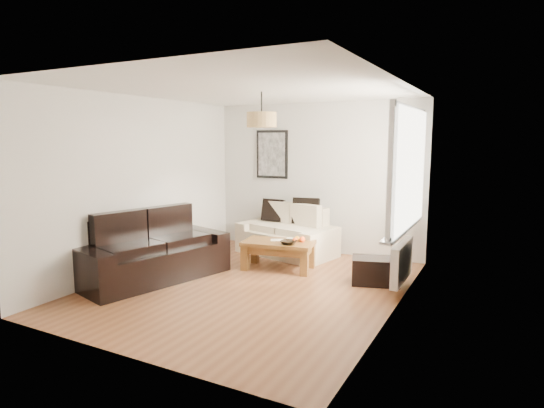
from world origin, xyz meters
The scene contains 21 objects.
floor centered at (0.00, 0.00, 0.00)m, with size 4.50×4.50×0.00m, color brown.
ceiling centered at (0.00, 0.00, 2.60)m, with size 3.80×4.50×0.00m, color white, non-canonical shape.
wall_back centered at (0.00, 2.25, 1.30)m, with size 3.80×0.04×2.60m, color silver, non-canonical shape.
wall_front centered at (0.00, -2.25, 1.30)m, with size 3.80×0.04×2.60m, color silver, non-canonical shape.
wall_left centered at (-1.90, 0.00, 1.30)m, with size 0.04×4.50×2.60m, color silver, non-canonical shape.
wall_right centered at (1.90, 0.00, 1.30)m, with size 0.04×4.50×2.60m, color silver, non-canonical shape.
window_bay centered at (1.86, 0.80, 1.60)m, with size 0.14×1.90×1.60m, color white, non-canonical shape.
radiator centered at (1.82, 0.80, 0.38)m, with size 0.10×0.90×0.52m, color white.
poster centered at (-0.85, 2.22, 1.70)m, with size 0.62×0.04×0.87m, color black, non-canonical shape.
pendant_shade centered at (0.00, 0.30, 2.23)m, with size 0.40×0.40×0.20m, color tan.
loveseat_cream centered at (-0.33, 1.78, 0.41)m, with size 1.63×0.89×0.81m, color beige, non-canonical shape.
sofa_leather centered at (-1.43, -0.35, 0.45)m, with size 2.07×1.01×0.89m, color black, non-canonical shape.
coffee_table centered at (-0.05, 0.91, 0.22)m, with size 1.06×0.58×0.43m, color brown, non-canonical shape.
ottoman centered at (1.45, 0.90, 0.18)m, with size 0.63×0.41×0.36m, color black.
cushion_left centered at (-0.70, 1.98, 0.71)m, with size 0.40×0.12×0.40m, color black.
cushion_right centered at (-0.07, 1.98, 0.74)m, with size 0.46×0.14×0.46m, color black.
fruit_bowl centered at (0.18, 0.79, 0.46)m, with size 0.24×0.24×0.06m, color black.
orange_a centered at (0.22, 0.93, 0.47)m, with size 0.08×0.08×0.08m, color #E74D13.
orange_b centered at (0.29, 1.02, 0.47)m, with size 0.09×0.09×0.09m, color #FF4E15.
orange_c centered at (0.20, 1.04, 0.47)m, with size 0.08×0.08×0.08m, color orange.
papers centered at (-0.11, 0.97, 0.44)m, with size 0.20×0.14×0.01m, color white.
Camera 1 is at (2.98, -5.06, 1.97)m, focal length 29.75 mm.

